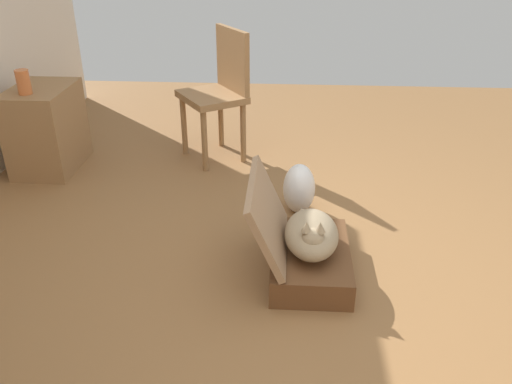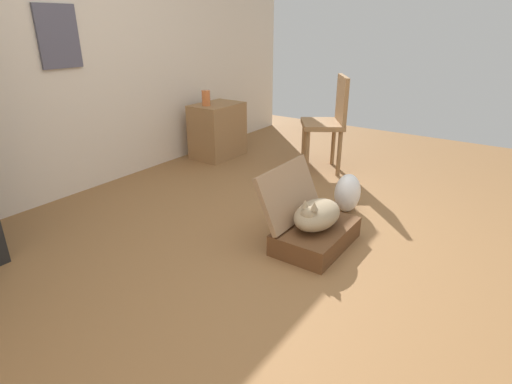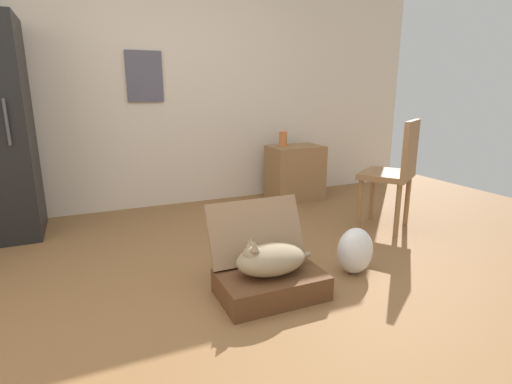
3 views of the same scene
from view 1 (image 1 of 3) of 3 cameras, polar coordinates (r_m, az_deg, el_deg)
ground_plane at (r=2.71m, az=4.20°, el=-11.49°), size 7.68×7.68×0.00m
suitcase_base at (r=2.85m, az=5.87°, el=-7.39°), size 0.64×0.42×0.15m
suitcase_lid at (r=2.70m, az=1.31°, el=-2.52°), size 0.64×0.20×0.39m
cat at (r=2.75m, az=6.03°, el=-4.59°), size 0.52×0.28×0.24m
plastic_bag_white at (r=3.38m, az=4.69°, el=0.38°), size 0.26×0.21×0.33m
side_table at (r=4.23m, az=-21.77°, el=6.42°), size 0.60×0.41×0.62m
vase_tall at (r=4.00m, az=-23.91°, el=10.85°), size 0.09×0.09×0.17m
chair at (r=4.07m, az=-3.94°, el=11.15°), size 0.62×0.60×0.99m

